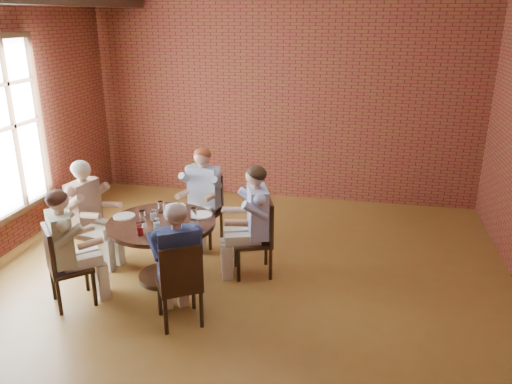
% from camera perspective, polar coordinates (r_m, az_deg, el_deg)
% --- Properties ---
extents(floor, '(7.00, 7.00, 0.00)m').
position_cam_1_polar(floor, '(5.79, -2.91, -12.04)').
color(floor, brown).
rests_on(floor, ground).
extents(wall_back, '(7.00, 0.00, 7.00)m').
position_cam_1_polar(wall_back, '(8.46, 3.05, 10.51)').
color(wall_back, maroon).
rests_on(wall_back, ground).
extents(dining_table, '(1.27, 1.27, 0.75)m').
position_cam_1_polar(dining_table, '(6.04, -10.63, -5.26)').
color(dining_table, black).
rests_on(dining_table, floor).
extents(chair_a, '(0.57, 0.57, 0.96)m').
position_cam_1_polar(chair_a, '(6.08, 0.47, -4.84)').
color(chair_a, black).
rests_on(chair_a, floor).
extents(diner_a, '(0.83, 0.75, 1.38)m').
position_cam_1_polar(diner_a, '(6.00, -0.40, -3.40)').
color(diner_a, '#4558B5').
rests_on(diner_a, floor).
extents(chair_b, '(0.49, 0.49, 0.95)m').
position_cam_1_polar(chair_b, '(7.00, -5.79, -1.59)').
color(chair_b, black).
rests_on(chair_b, floor).
extents(diner_b, '(0.63, 0.73, 1.36)m').
position_cam_1_polar(diner_b, '(6.87, -6.15, -0.57)').
color(diner_b, '#7F8AA1').
rests_on(diner_b, floor).
extents(chair_c, '(0.51, 0.51, 0.95)m').
position_cam_1_polar(chair_c, '(6.71, -18.99, -3.56)').
color(chair_c, black).
rests_on(chair_c, floor).
extents(diner_c, '(0.76, 0.66, 1.36)m').
position_cam_1_polar(diner_c, '(6.60, -18.56, -2.37)').
color(diner_c, brown).
rests_on(diner_c, floor).
extents(chair_d, '(0.60, 0.60, 0.94)m').
position_cam_1_polar(chair_d, '(5.81, -21.32, -7.60)').
color(chair_d, black).
rests_on(chair_d, floor).
extents(diner_d, '(0.83, 0.82, 1.33)m').
position_cam_1_polar(diner_d, '(5.76, -20.68, -6.04)').
color(diner_d, '#BBAA93').
rests_on(diner_d, floor).
extents(chair_e, '(0.58, 0.58, 0.93)m').
position_cam_1_polar(chair_e, '(5.13, -8.65, -10.11)').
color(chair_e, black).
rests_on(chair_e, floor).
extents(diner_e, '(0.79, 0.82, 1.33)m').
position_cam_1_polar(diner_e, '(5.13, -8.93, -8.14)').
color(diner_e, navy).
rests_on(diner_e, floor).
extents(plate_a, '(0.26, 0.26, 0.01)m').
position_cam_1_polar(plate_a, '(6.05, -6.26, -2.60)').
color(plate_a, white).
rests_on(plate_a, dining_table).
extents(plate_b, '(0.26, 0.26, 0.01)m').
position_cam_1_polar(plate_b, '(6.35, -9.20, -1.66)').
color(plate_b, white).
rests_on(plate_b, dining_table).
extents(plate_c, '(0.26, 0.26, 0.01)m').
position_cam_1_polar(plate_c, '(6.18, -14.83, -2.69)').
color(plate_c, white).
rests_on(plate_c, dining_table).
extents(plate_d, '(0.26, 0.26, 0.01)m').
position_cam_1_polar(plate_d, '(5.63, -9.10, -4.48)').
color(plate_d, white).
rests_on(plate_d, dining_table).
extents(glass_a, '(0.07, 0.07, 0.14)m').
position_cam_1_polar(glass_a, '(5.93, -7.13, -2.46)').
color(glass_a, white).
rests_on(glass_a, dining_table).
extents(glass_b, '(0.07, 0.07, 0.14)m').
position_cam_1_polar(glass_b, '(6.11, -8.88, -1.89)').
color(glass_b, white).
rests_on(glass_b, dining_table).
extents(glass_c, '(0.07, 0.07, 0.14)m').
position_cam_1_polar(glass_c, '(6.20, -10.84, -1.68)').
color(glass_c, white).
rests_on(glass_c, dining_table).
extents(glass_d, '(0.07, 0.07, 0.14)m').
position_cam_1_polar(glass_d, '(5.98, -11.64, -2.55)').
color(glass_d, white).
rests_on(glass_d, dining_table).
extents(glass_e, '(0.07, 0.07, 0.14)m').
position_cam_1_polar(glass_e, '(5.95, -12.84, -2.74)').
color(glass_e, white).
rests_on(glass_e, dining_table).
extents(glass_f, '(0.07, 0.07, 0.14)m').
position_cam_1_polar(glass_f, '(5.62, -13.14, -4.13)').
color(glass_f, white).
rests_on(glass_f, dining_table).
extents(glass_g, '(0.07, 0.07, 0.14)m').
position_cam_1_polar(glass_g, '(5.71, -11.30, -3.63)').
color(glass_g, white).
rests_on(glass_g, dining_table).
extents(smartphone, '(0.09, 0.13, 0.01)m').
position_cam_1_polar(smartphone, '(5.48, -9.55, -5.26)').
color(smartphone, black).
rests_on(smartphone, dining_table).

